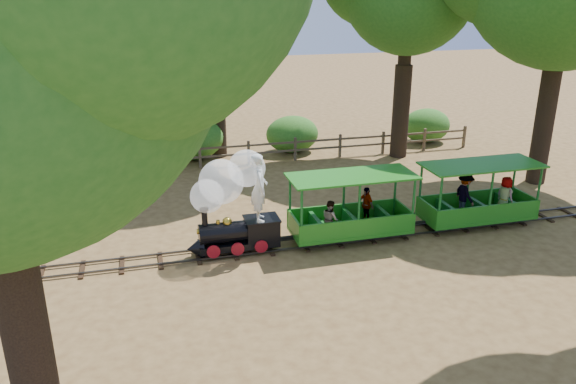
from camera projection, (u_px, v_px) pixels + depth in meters
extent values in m
plane|color=#9F7844|center=(336.00, 241.00, 16.28)|extent=(90.00, 90.00, 0.00)
cube|color=#3F3D3A|center=(340.00, 243.00, 15.98)|extent=(22.00, 0.05, 0.05)
cube|color=#3F3D3A|center=(333.00, 234.00, 16.53)|extent=(22.00, 0.05, 0.05)
cube|color=#382314|center=(336.00, 240.00, 16.27)|extent=(0.12, 1.00, 0.05)
cube|color=#382314|center=(161.00, 261.00, 15.06)|extent=(0.12, 1.00, 0.05)
cube|color=#382314|center=(488.00, 222.00, 17.48)|extent=(0.12, 1.00, 0.05)
cube|color=black|center=(239.00, 243.00, 15.49)|extent=(2.21, 0.70, 0.18)
cylinder|color=black|center=(226.00, 232.00, 15.28)|extent=(1.41, 0.56, 0.56)
cylinder|color=black|center=(205.00, 217.00, 14.97)|extent=(0.16, 0.16, 0.44)
sphere|color=gold|center=(227.00, 222.00, 15.18)|extent=(0.26, 0.26, 0.26)
cylinder|color=gold|center=(218.00, 222.00, 15.12)|extent=(0.10, 0.10, 0.10)
cube|color=black|center=(262.00, 228.00, 15.52)|extent=(0.90, 0.70, 0.55)
cube|color=black|center=(262.00, 219.00, 15.42)|extent=(0.95, 0.76, 0.04)
cone|color=black|center=(195.00, 249.00, 15.20)|extent=(0.45, 0.64, 0.64)
cylinder|color=gold|center=(199.00, 232.00, 15.06)|extent=(0.10, 0.14, 0.14)
cylinder|color=maroon|center=(214.00, 252.00, 14.98)|extent=(0.36, 0.06, 0.36)
cylinder|color=maroon|center=(210.00, 241.00, 15.63)|extent=(0.36, 0.06, 0.36)
cylinder|color=maroon|center=(238.00, 249.00, 15.14)|extent=(0.36, 0.06, 0.36)
cylinder|color=maroon|center=(233.00, 238.00, 15.79)|extent=(0.36, 0.06, 0.36)
cylinder|color=maroon|center=(261.00, 246.00, 15.30)|extent=(0.36, 0.06, 0.36)
cylinder|color=maroon|center=(256.00, 236.00, 15.95)|extent=(0.36, 0.06, 0.36)
sphere|color=white|center=(207.00, 196.00, 14.84)|extent=(0.90, 0.90, 0.90)
sphere|color=white|center=(221.00, 182.00, 14.86)|extent=(1.21, 1.21, 1.21)
sphere|color=white|center=(247.00, 168.00, 14.97)|extent=(1.00, 1.00, 1.00)
imported|color=white|center=(259.00, 187.00, 14.96)|extent=(0.52, 0.73, 1.88)
cube|color=#207B1A|center=(350.00, 229.00, 16.27)|extent=(3.45, 1.32, 0.10)
cube|color=#155F21|center=(350.00, 233.00, 16.31)|extent=(3.11, 0.51, 0.14)
cube|color=#207B1A|center=(358.00, 228.00, 15.60)|extent=(3.45, 0.06, 0.51)
cube|color=#207B1A|center=(343.00, 212.00, 16.72)|extent=(3.45, 0.06, 0.51)
cube|color=#207B1A|center=(352.00, 176.00, 15.70)|extent=(3.60, 1.47, 0.05)
cylinder|color=#155F21|center=(302.00, 217.00, 15.04)|extent=(0.07, 0.07, 1.62)
cylinder|color=#155F21|center=(290.00, 201.00, 16.13)|extent=(0.07, 0.07, 1.62)
cylinder|color=#155F21|center=(413.00, 205.00, 15.84)|extent=(0.07, 0.07, 1.62)
cylinder|color=#155F21|center=(395.00, 191.00, 16.93)|extent=(0.07, 0.07, 1.62)
cube|color=#155F21|center=(316.00, 225.00, 15.93)|extent=(0.12, 1.12, 0.41)
cube|color=#155F21|center=(350.00, 221.00, 16.18)|extent=(0.12, 1.12, 0.41)
cube|color=#155F21|center=(383.00, 218.00, 16.43)|extent=(0.12, 1.12, 0.41)
cylinder|color=black|center=(317.00, 241.00, 15.71)|extent=(0.28, 0.06, 0.28)
cylinder|color=black|center=(310.00, 231.00, 16.34)|extent=(0.28, 0.06, 0.28)
cylinder|color=black|center=(390.00, 232.00, 16.25)|extent=(0.28, 0.06, 0.28)
cylinder|color=black|center=(380.00, 223.00, 16.88)|extent=(0.28, 0.06, 0.28)
imported|color=gray|center=(330.00, 219.00, 15.52)|extent=(0.47, 0.57, 1.06)
imported|color=gray|center=(366.00, 204.00, 16.50)|extent=(0.42, 0.68, 1.07)
cube|color=#207B1A|center=(476.00, 215.00, 17.27)|extent=(3.45, 1.32, 0.10)
cube|color=#155F21|center=(475.00, 219.00, 17.31)|extent=(3.11, 0.51, 0.14)
cube|color=#207B1A|center=(489.00, 213.00, 16.60)|extent=(3.45, 0.06, 0.51)
cube|color=#207B1A|center=(466.00, 199.00, 17.72)|extent=(3.45, 0.06, 0.51)
cube|color=#207B1A|center=(482.00, 165.00, 16.70)|extent=(3.60, 1.47, 0.05)
cylinder|color=#155F21|center=(440.00, 202.00, 16.04)|extent=(0.07, 0.07, 1.62)
cylinder|color=#155F21|center=(420.00, 189.00, 17.13)|extent=(0.07, 0.07, 1.62)
cylinder|color=#155F21|center=(539.00, 192.00, 16.84)|extent=(0.07, 0.07, 1.62)
cylinder|color=#155F21|center=(514.00, 180.00, 17.93)|extent=(0.07, 0.07, 1.62)
cube|color=#155F21|center=(446.00, 211.00, 16.93)|extent=(0.12, 1.12, 0.41)
cube|color=#155F21|center=(477.00, 207.00, 17.18)|extent=(0.12, 1.12, 0.41)
cube|color=#155F21|center=(506.00, 204.00, 17.43)|extent=(0.12, 1.12, 0.41)
cylinder|color=black|center=(449.00, 226.00, 16.71)|extent=(0.28, 0.06, 0.28)
cylinder|color=black|center=(438.00, 217.00, 17.34)|extent=(0.28, 0.06, 0.28)
cylinder|color=black|center=(514.00, 218.00, 17.25)|extent=(0.28, 0.06, 0.28)
cylinder|color=black|center=(500.00, 210.00, 17.88)|extent=(0.28, 0.06, 0.28)
imported|color=gray|center=(465.00, 194.00, 17.01)|extent=(0.50, 0.86, 1.31)
imported|color=gray|center=(505.00, 196.00, 16.99)|extent=(0.49, 0.65, 1.21)
cylinder|color=#2D2116|center=(41.00, 137.00, 18.91)|extent=(0.70, 0.70, 4.32)
cylinder|color=#2D2116|center=(24.00, 33.00, 17.74)|extent=(0.52, 0.53, 2.47)
cylinder|color=#2D2116|center=(217.00, 105.00, 23.63)|extent=(0.66, 0.66, 4.51)
cylinder|color=#2D2116|center=(214.00, 17.00, 22.40)|extent=(0.50, 0.50, 2.58)
cylinder|color=#2D2116|center=(401.00, 112.00, 23.74)|extent=(0.72, 0.72, 3.90)
cylinder|color=#2D2116|center=(406.00, 37.00, 22.68)|extent=(0.54, 0.54, 2.23)
cylinder|color=#2D2116|center=(543.00, 128.00, 20.46)|extent=(0.68, 0.68, 4.16)
cylinder|color=#2D2116|center=(558.00, 35.00, 19.33)|extent=(0.51, 0.51, 2.38)
cylinder|color=#2D2116|center=(32.00, 364.00, 8.05)|extent=(0.64, 0.64, 3.72)
cube|color=brown|center=(41.00, 168.00, 21.18)|extent=(0.10, 0.10, 1.00)
cube|color=brown|center=(96.00, 164.00, 21.66)|extent=(0.10, 0.10, 1.00)
cube|color=brown|center=(149.00, 160.00, 22.15)|extent=(0.10, 0.10, 1.00)
cube|color=brown|center=(200.00, 156.00, 22.63)|extent=(0.10, 0.10, 1.00)
cube|color=brown|center=(249.00, 152.00, 23.12)|extent=(0.10, 0.10, 1.00)
cube|color=brown|center=(295.00, 149.00, 23.60)|extent=(0.10, 0.10, 1.00)
cube|color=brown|center=(340.00, 146.00, 24.08)|extent=(0.10, 0.10, 1.00)
cube|color=brown|center=(383.00, 143.00, 24.57)|extent=(0.10, 0.10, 1.00)
cube|color=brown|center=(424.00, 140.00, 25.05)|extent=(0.10, 0.10, 1.00)
cube|color=brown|center=(464.00, 137.00, 25.54)|extent=(0.10, 0.10, 1.00)
cube|color=brown|center=(272.00, 144.00, 23.25)|extent=(18.00, 0.06, 0.08)
cube|color=brown|center=(272.00, 152.00, 23.38)|extent=(18.00, 0.06, 0.08)
ellipsoid|color=#2D6B1E|center=(50.00, 150.00, 22.29)|extent=(2.39, 1.84, 1.65)
ellipsoid|color=#2D6B1E|center=(192.00, 138.00, 23.63)|extent=(2.66, 2.05, 1.84)
ellipsoid|color=#2D6B1E|center=(292.00, 134.00, 24.73)|extent=(2.34, 1.80, 1.62)
ellipsoid|color=#2D6B1E|center=(426.00, 126.00, 26.31)|extent=(2.29, 1.76, 1.59)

